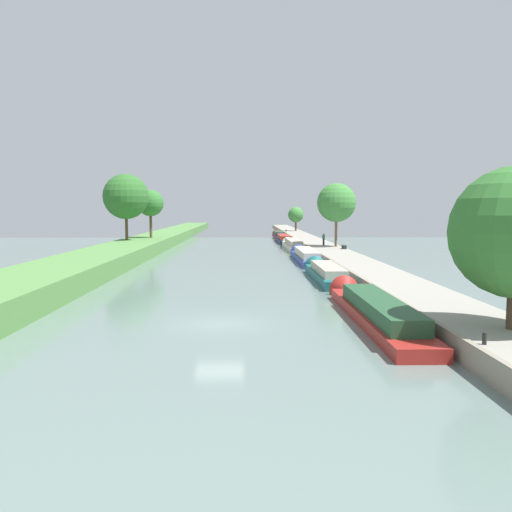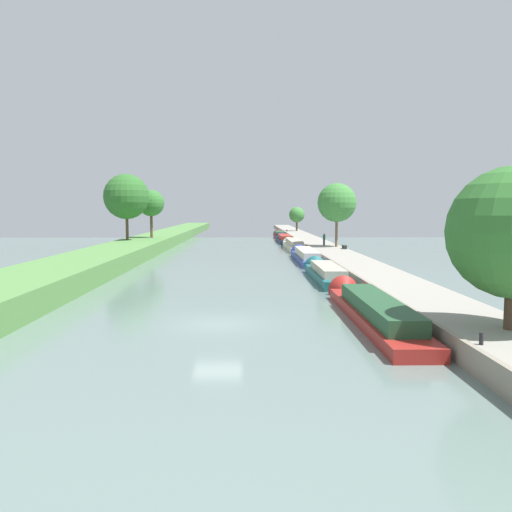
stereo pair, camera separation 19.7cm
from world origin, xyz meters
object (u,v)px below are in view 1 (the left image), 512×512
Objects in this scene: mooring_bollard_near at (484,339)px; park_bench at (344,246)px; narrowboat_teal at (325,273)px; narrowboat_blue at (305,256)px; narrowboat_cream at (293,245)px; narrowboat_navy at (283,239)px; narrowboat_red at (372,309)px; narrowboat_maroon at (278,235)px; mooring_bollard_far at (286,231)px; person_walking at (324,239)px.

park_bench is at bearing 85.63° from mooring_bollard_near.
narrowboat_teal is 15.18m from narrowboat_blue.
narrowboat_navy is (-0.17, 16.46, -0.08)m from narrowboat_cream.
narrowboat_red is 36.44m from park_bench.
narrowboat_teal is 1.15× the size of narrowboat_maroon.
narrowboat_navy is at bearing -95.99° from mooring_bollard_far.
narrowboat_cream is 10.10× the size of person_walking.
narrowboat_maroon is at bearing 89.92° from narrowboat_teal.
narrowboat_blue is 34.77× the size of mooring_bollard_far.
mooring_bollard_near reaches higher than narrowboat_navy.
park_bench reaches higher than narrowboat_maroon.
narrowboat_teal is at bearing -91.69° from mooring_bollard_far.
park_bench reaches higher than mooring_bollard_far.
narrowboat_cream reaches higher than park_bench.
person_walking is (3.81, -22.53, 1.31)m from narrowboat_navy.
narrowboat_blue is (0.05, 15.18, 0.03)m from narrowboat_teal.
person_walking is 6.20m from park_bench.
narrowboat_maroon is 25.59× the size of mooring_bollard_far.
park_bench reaches higher than narrowboat_blue.
narrowboat_red is at bearing -90.09° from narrowboat_cream.
person_walking is at bearing -84.30° from narrowboat_maroon.
person_walking is 1.11× the size of park_bench.
person_walking is 3.69× the size of mooring_bollard_near.
narrowboat_teal is 67.86m from mooring_bollard_far.
person_walking is 3.69× the size of mooring_bollard_far.
narrowboat_cream is 37.26× the size of mooring_bollard_near.
narrowboat_cream is 1.08× the size of narrowboat_navy.
person_walking reaches higher than narrowboat_maroon.
narrowboat_blue is 40.17m from mooring_bollard_near.
mooring_bollard_near and mooring_bollard_far have the same top height.
mooring_bollard_far is (1.91, 4.58, 0.69)m from narrowboat_maroon.
narrowboat_navy is (-0.09, 64.52, -0.02)m from narrowboat_red.
person_walking is (3.72, 41.99, 1.30)m from narrowboat_red.
mooring_bollard_near reaches higher than narrowboat_blue.
park_bench is at bearing -82.91° from narrowboat_maroon.
person_walking is at bearing 105.48° from park_bench.
narrowboat_red is 42.17m from person_walking.
person_walking is at bearing 71.08° from narrowboat_blue.
narrowboat_red is 15.88m from narrowboat_teal.
narrowboat_navy is at bearing 90.02° from narrowboat_teal.
narrowboat_maroon is 88.22m from mooring_bollard_near.
person_walking is at bearing 84.94° from narrowboat_red.
mooring_bollard_near is (1.84, -57.12, 0.59)m from narrowboat_cream.
narrowboat_blue is 34.77× the size of mooring_bollard_near.
mooring_bollard_far is at bearing 90.00° from mooring_bollard_near.
narrowboat_red reaches higher than narrowboat_navy.
narrowboat_red is at bearing -90.01° from narrowboat_maroon.
narrowboat_blue is (-0.03, 31.06, 0.02)m from narrowboat_red.
narrowboat_blue is 11.63m from person_walking.
narrowboat_blue is at bearing 92.78° from mooring_bollard_near.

